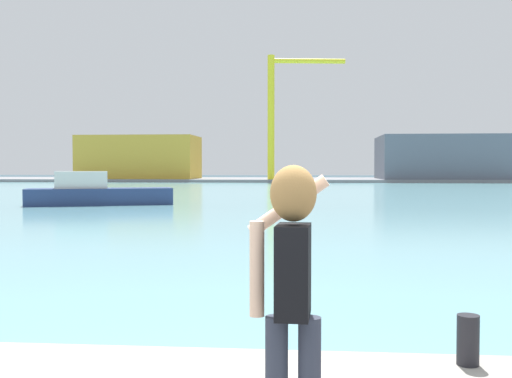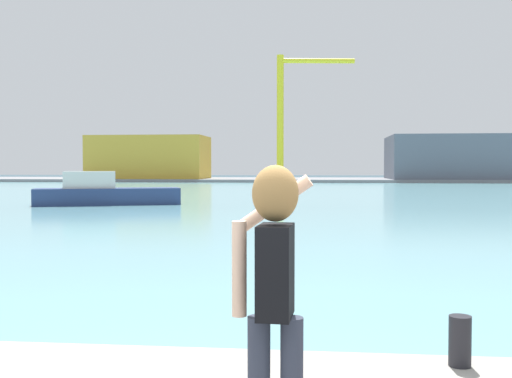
{
  "view_description": "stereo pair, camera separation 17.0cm",
  "coord_description": "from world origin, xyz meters",
  "px_view_note": "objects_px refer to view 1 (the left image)",
  "views": [
    {
      "loc": [
        0.52,
        -3.69,
        2.22
      ],
      "look_at": [
        -0.38,
        6.25,
        1.86
      ],
      "focal_mm": 42.7,
      "sensor_mm": 36.0,
      "label": 1
    },
    {
      "loc": [
        0.69,
        -3.67,
        2.22
      ],
      "look_at": [
        -0.38,
        6.25,
        1.86
      ],
      "focal_mm": 42.7,
      "sensor_mm": 36.0,
      "label": 2
    }
  ],
  "objects_px": {
    "harbor_bollard": "(468,340)",
    "warehouse_left": "(140,157)",
    "warehouse_right": "(439,158)",
    "person_photographer": "(292,276)",
    "boat_moored": "(96,193)",
    "port_crane": "(279,105)"
  },
  "relations": [
    {
      "from": "harbor_bollard",
      "to": "warehouse_left",
      "type": "bearing_deg",
      "value": 107.68
    },
    {
      "from": "person_photographer",
      "to": "warehouse_left",
      "type": "bearing_deg",
      "value": 19.47
    },
    {
      "from": "port_crane",
      "to": "boat_moored",
      "type": "bearing_deg",
      "value": -98.35
    },
    {
      "from": "port_crane",
      "to": "harbor_bollard",
      "type": "bearing_deg",
      "value": -85.93
    },
    {
      "from": "harbor_bollard",
      "to": "person_photographer",
      "type": "bearing_deg",
      "value": -130.59
    },
    {
      "from": "person_photographer",
      "to": "harbor_bollard",
      "type": "height_order",
      "value": "person_photographer"
    },
    {
      "from": "harbor_bollard",
      "to": "warehouse_left",
      "type": "relative_size",
      "value": 0.02
    },
    {
      "from": "harbor_bollard",
      "to": "port_crane",
      "type": "xyz_separation_m",
      "value": [
        -5.88,
        82.5,
        10.49
      ]
    },
    {
      "from": "harbor_bollard",
      "to": "warehouse_left",
      "type": "height_order",
      "value": "warehouse_left"
    },
    {
      "from": "warehouse_left",
      "to": "port_crane",
      "type": "xyz_separation_m",
      "value": [
        21.95,
        -4.76,
        7.48
      ]
    },
    {
      "from": "harbor_bollard",
      "to": "boat_moored",
      "type": "distance_m",
      "value": 31.93
    },
    {
      "from": "boat_moored",
      "to": "port_crane",
      "type": "bearing_deg",
      "value": 61.97
    },
    {
      "from": "harbor_bollard",
      "to": "warehouse_right",
      "type": "relative_size",
      "value": 0.02
    },
    {
      "from": "warehouse_left",
      "to": "warehouse_right",
      "type": "xyz_separation_m",
      "value": [
        45.64,
        0.87,
        -0.07
      ]
    },
    {
      "from": "warehouse_left",
      "to": "warehouse_right",
      "type": "bearing_deg",
      "value": 1.1
    },
    {
      "from": "port_crane",
      "to": "warehouse_right",
      "type": "bearing_deg",
      "value": 13.39
    },
    {
      "from": "person_photographer",
      "to": "boat_moored",
      "type": "height_order",
      "value": "person_photographer"
    },
    {
      "from": "person_photographer",
      "to": "harbor_bollard",
      "type": "relative_size",
      "value": 3.97
    },
    {
      "from": "harbor_bollard",
      "to": "port_crane",
      "type": "relative_size",
      "value": 0.02
    },
    {
      "from": "warehouse_left",
      "to": "boat_moored",
      "type": "bearing_deg",
      "value": -76.46
    },
    {
      "from": "person_photographer",
      "to": "harbor_bollard",
      "type": "distance_m",
      "value": 2.43
    },
    {
      "from": "harbor_bollard",
      "to": "warehouse_left",
      "type": "distance_m",
      "value": 91.64
    }
  ]
}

